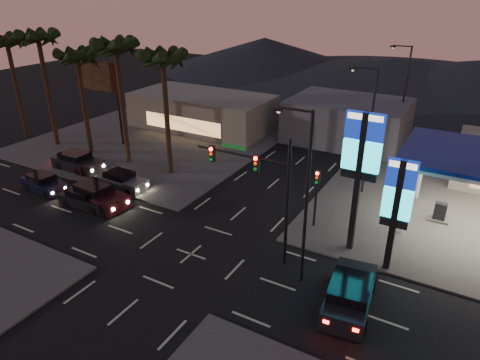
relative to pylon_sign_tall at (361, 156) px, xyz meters
The scene contains 26 objects.
ground 11.97m from the pylon_sign_tall, 147.09° to the right, with size 140.00×140.00×0.00m, color black.
corner_lot_nw 27.40m from the pylon_sign_tall, 156.80° to the left, with size 24.00×24.00×0.12m, color #47443F.
pylon_sign_tall is the anchor object (origin of this frame).
pylon_sign_short 3.20m from the pylon_sign_tall, 21.80° to the right, with size 1.60×0.35×7.00m.
traffic_signal_mast 6.02m from the pylon_sign_tall, 143.48° to the right, with size 6.10×0.39×8.00m.
pedestal_signal 4.82m from the pylon_sign_tall, 153.73° to the left, with size 0.32×0.39×4.30m.
streetlight_near 4.86m from the pylon_sign_tall, 110.76° to the right, with size 2.14×0.25×10.00m.
streetlight_mid 8.70m from the pylon_sign_tall, 101.35° to the left, with size 2.14×0.25×10.00m.
streetlight_far 22.57m from the pylon_sign_tall, 94.34° to the left, with size 2.14×0.25×10.00m.
palm_a 18.21m from the pylon_sign_tall, 167.12° to the left, with size 4.41×4.41×10.86m.
palm_b 23.13m from the pylon_sign_tall, 169.92° to the left, with size 4.41×4.41×11.46m.
palm_c 27.90m from the pylon_sign_tall, behind, with size 4.41×4.41×10.26m.
palm_d 32.96m from the pylon_sign_tall, behind, with size 4.41×4.41×11.66m.
palm_e 37.85m from the pylon_sign_tall, behind, with size 4.41×4.41×11.06m.
billboard 29.95m from the pylon_sign_tall, 165.50° to the left, with size 6.00×0.30×8.50m.
building_far_west 28.25m from the pylon_sign_tall, 143.75° to the left, with size 16.00×8.00×4.00m, color #726B5B.
building_far_mid 21.91m from the pylon_sign_tall, 107.59° to the left, with size 12.00×9.00×4.40m, color #4C4C51.
hill_left 64.06m from the pylon_sign_tall, 121.58° to the left, with size 40.00×40.00×6.00m, color black.
hill_center 55.33m from the pylon_sign_tall, 98.86° to the left, with size 60.00×60.00×4.00m, color black.
car_lane_a_front 20.45m from the pylon_sign_tall, 167.73° to the right, with size 4.36×2.04×1.39m.
car_lane_a_mid 19.72m from the pylon_sign_tall, 169.02° to the right, with size 5.34×2.56×1.69m.
car_lane_a_rear 25.31m from the pylon_sign_tall, behind, with size 4.38×2.19×1.38m.
car_lane_b_front 19.85m from the pylon_sign_tall, behind, with size 4.44×1.91×1.44m.
car_lane_b_mid 25.91m from the pylon_sign_tall, behind, with size 5.05×2.16×1.64m.
car_lane_b_rear 26.30m from the pylon_sign_tall, behind, with size 4.46×2.23×1.41m.
suv_station 7.86m from the pylon_sign_tall, 74.13° to the right, with size 2.74×5.36×1.72m.
Camera 1 is at (13.79, -18.01, 15.45)m, focal length 32.00 mm.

